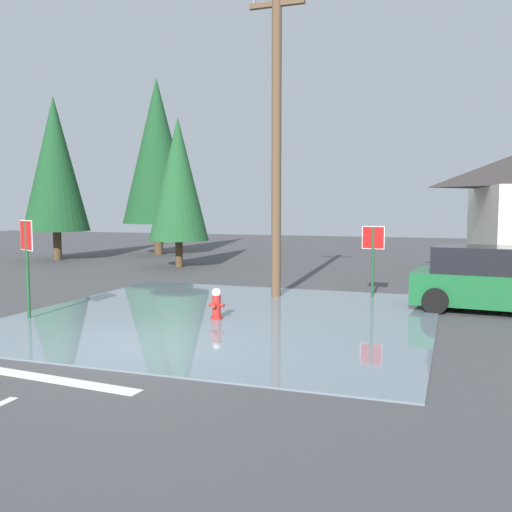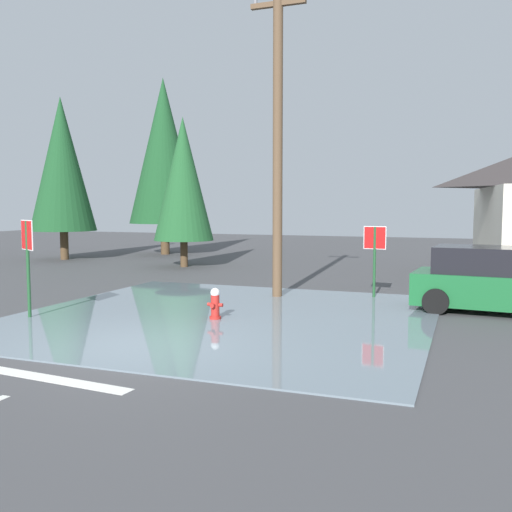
{
  "view_description": "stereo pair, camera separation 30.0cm",
  "coord_description": "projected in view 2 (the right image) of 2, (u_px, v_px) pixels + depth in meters",
  "views": [
    {
      "loc": [
        5.49,
        -9.16,
        2.65
      ],
      "look_at": [
        0.66,
        4.61,
        1.36
      ],
      "focal_mm": 39.83,
      "sensor_mm": 36.0,
      "label": 1
    },
    {
      "loc": [
        5.78,
        -9.06,
        2.65
      ],
      "look_at": [
        0.66,
        4.61,
        1.36
      ],
      "focal_mm": 39.83,
      "sensor_mm": 36.0,
      "label": 2
    }
  ],
  "objects": [
    {
      "name": "ground_plane",
      "position": [
        138.0,
        349.0,
        10.7
      ],
      "size": [
        80.0,
        80.0,
        0.1
      ],
      "primitive_type": "cube",
      "color": "#424244"
    },
    {
      "name": "flood_puddle",
      "position": [
        224.0,
        316.0,
        13.6
      ],
      "size": [
        9.65,
        9.54,
        0.03
      ],
      "primitive_type": "cube",
      "color": "slate",
      "rests_on": "ground"
    },
    {
      "name": "lane_stop_bar",
      "position": [
        34.0,
        376.0,
        8.84
      ],
      "size": [
        3.64,
        0.6,
        0.01
      ],
      "primitive_type": "cube",
      "rotation": [
        0.0,
        0.0,
        -0.08
      ],
      "color": "silver",
      "rests_on": "ground"
    },
    {
      "name": "stop_sign_near",
      "position": [
        27.0,
        249.0,
        13.25
      ],
      "size": [
        0.63,
        0.35,
        2.32
      ],
      "color": "#1E4C28",
      "rests_on": "ground"
    },
    {
      "name": "fire_hydrant",
      "position": [
        215.0,
        304.0,
        13.15
      ],
      "size": [
        0.38,
        0.32,
        0.75
      ],
      "color": "#AD231E",
      "rests_on": "ground"
    },
    {
      "name": "utility_pole",
      "position": [
        278.0,
        137.0,
        16.08
      ],
      "size": [
        1.6,
        0.28,
        8.85
      ],
      "color": "brown",
      "rests_on": "ground"
    },
    {
      "name": "stop_sign_far",
      "position": [
        375.0,
        248.0,
        16.2
      ],
      "size": [
        0.65,
        0.11,
        2.07
      ],
      "color": "#1E4C28",
      "rests_on": "ground"
    },
    {
      "name": "parked_car",
      "position": [
        495.0,
        281.0,
        14.08
      ],
      "size": [
        4.18,
        2.34,
        1.63
      ],
      "color": "#195B2D",
      "rests_on": "ground"
    },
    {
      "name": "pine_tree_tall_left",
      "position": [
        183.0,
        179.0,
        24.38
      ],
      "size": [
        2.58,
        2.58,
        6.44
      ],
      "color": "#4C3823",
      "rests_on": "ground"
    },
    {
      "name": "pine_tree_mid_left",
      "position": [
        62.0,
        164.0,
        27.69
      ],
      "size": [
        3.17,
        3.17,
        7.93
      ],
      "color": "#4C3823",
      "rests_on": "ground"
    },
    {
      "name": "pine_tree_short_left",
      "position": [
        164.0,
        151.0,
        30.63
      ],
      "size": [
        3.8,
        3.8,
        9.49
      ],
      "color": "#4C3823",
      "rests_on": "ground"
    }
  ]
}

